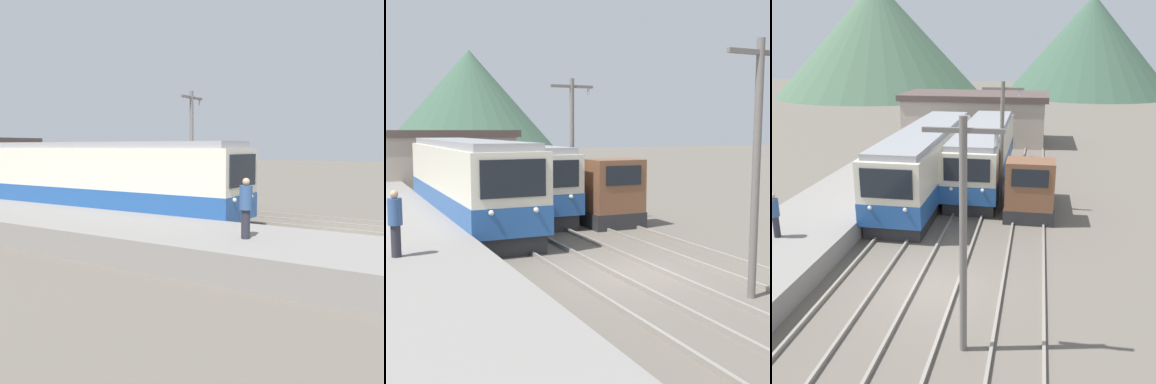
{
  "view_description": "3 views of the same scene",
  "coord_description": "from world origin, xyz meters",
  "views": [
    {
      "loc": [
        -18.47,
        -4.25,
        3.61
      ],
      "look_at": [
        -1.36,
        6.34,
        1.58
      ],
      "focal_mm": 42.0,
      "sensor_mm": 36.0,
      "label": 1
    },
    {
      "loc": [
        -7.86,
        -13.47,
        4.31
      ],
      "look_at": [
        1.16,
        6.42,
        1.73
      ],
      "focal_mm": 50.0,
      "sensor_mm": 36.0,
      "label": 2
    },
    {
      "loc": [
        3.46,
        -13.62,
        8.04
      ],
      "look_at": [
        0.04,
        6.89,
        1.32
      ],
      "focal_mm": 42.0,
      "sensor_mm": 36.0,
      "label": 3
    }
  ],
  "objects": [
    {
      "name": "commuter_train_left",
      "position": [
        -2.6,
        10.15,
        1.77
      ],
      "size": [
        2.84,
        13.96,
        3.84
      ],
      "color": "#28282B",
      "rests_on": "ground"
    },
    {
      "name": "track_left",
      "position": [
        -2.6,
        0.0,
        0.07
      ],
      "size": [
        1.54,
        60.0,
        0.14
      ],
      "color": "gray",
      "rests_on": "ground"
    },
    {
      "name": "catenary_mast_near",
      "position": [
        1.71,
        -3.19,
        3.57
      ],
      "size": [
        2.0,
        0.2,
        6.51
      ],
      "color": "slate",
      "rests_on": "ground"
    },
    {
      "name": "shunting_locomotive",
      "position": [
        3.2,
        8.44,
        1.21
      ],
      "size": [
        2.4,
        5.03,
        3.0
      ],
      "color": "#28282B",
      "rests_on": "ground"
    },
    {
      "name": "track_center",
      "position": [
        0.2,
        0.0,
        0.07
      ],
      "size": [
        1.54,
        60.0,
        0.14
      ],
      "color": "gray",
      "rests_on": "ground"
    },
    {
      "name": "person_on_platform",
      "position": [
        -6.5,
        1.29,
        1.89
      ],
      "size": [
        0.38,
        0.38,
        1.8
      ],
      "color": "#282833",
      "rests_on": "platform_left"
    },
    {
      "name": "track_right",
      "position": [
        3.2,
        0.0,
        0.07
      ],
      "size": [
        1.54,
        60.0,
        0.14
      ],
      "color": "gray",
      "rests_on": "ground"
    },
    {
      "name": "ground_plane",
      "position": [
        0.0,
        0.0,
        0.0
      ],
      "size": [
        200.0,
        200.0,
        0.0
      ],
      "primitive_type": "plane",
      "color": "#665E54"
    },
    {
      "name": "catenary_mast_mid",
      "position": [
        1.71,
        8.25,
        3.57
      ],
      "size": [
        2.0,
        0.2,
        6.51
      ],
      "color": "slate",
      "rests_on": "ground"
    },
    {
      "name": "commuter_train_center",
      "position": [
        0.2,
        13.45,
        1.65
      ],
      "size": [
        2.84,
        13.63,
        3.53
      ],
      "color": "#28282B",
      "rests_on": "ground"
    },
    {
      "name": "platform_left",
      "position": [
        -6.25,
        0.0,
        0.45
      ],
      "size": [
        4.5,
        54.0,
        0.9
      ],
      "primitive_type": "cube",
      "color": "gray",
      "rests_on": "ground"
    },
    {
      "name": "station_building",
      "position": [
        -2.1,
        26.0,
        2.14
      ],
      "size": [
        12.6,
        6.3,
        4.24
      ],
      "color": "#AD9E8E",
      "rests_on": "ground"
    }
  ]
}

